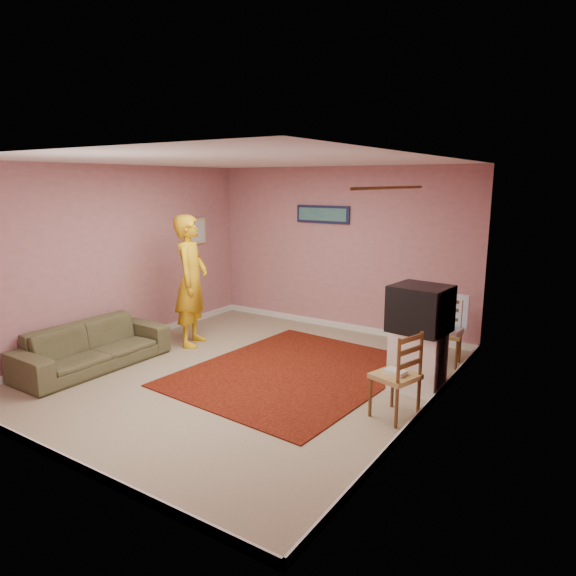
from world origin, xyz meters
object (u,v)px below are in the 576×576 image
Objects in this scene: chair_b at (396,365)px; tv_cabinet at (418,360)px; person at (191,281)px; chair_a at (447,326)px; crt_tv at (420,308)px; sofa at (93,346)px.

tv_cabinet is at bearing -159.61° from chair_b.
person is at bearing -177.25° from tv_cabinet.
chair_a is at bearing -162.43° from chair_b.
crt_tv is 0.35× the size of sofa.
chair_b is 0.27× the size of person.
chair_a is 0.24× the size of sofa.
tv_cabinet is 0.85m from chair_b.
person is (-3.34, -0.16, -0.01)m from crt_tv.
chair_a is 0.24× the size of person.
crt_tv is (-0.01, 0.00, 0.62)m from tv_cabinet.
chair_a is 3.60m from person.
crt_tv reaches higher than sofa.
crt_tv is at bearing -99.89° from chair_a.
chair_a reaches higher than tv_cabinet.
chair_b is (0.05, -0.82, 0.21)m from tv_cabinet.
person is (0.40, 1.43, 0.67)m from sofa.
person is at bearing -14.70° from sofa.
tv_cabinet is at bearing -99.54° from chair_a.
crt_tv is 1.33× the size of chair_b.
tv_cabinet is 0.37× the size of person.
person is (-3.38, -1.17, 0.43)m from chair_a.
sofa is 1.03× the size of person.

